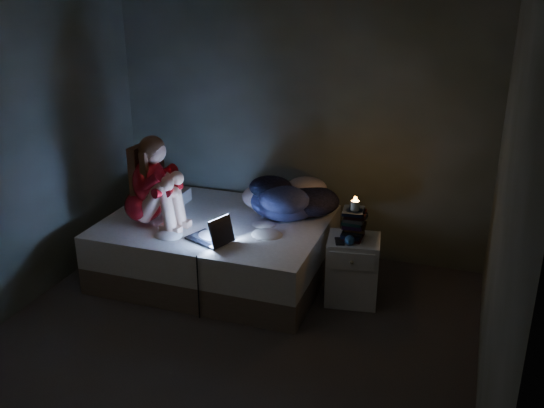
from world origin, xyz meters
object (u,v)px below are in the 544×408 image
at_px(woman, 142,180).
at_px(laptop, 208,226).
at_px(bed, 217,247).
at_px(phone, 338,240).
at_px(candle, 355,204).
at_px(nightstand, 352,270).

distance_m(woman, laptop, 0.75).
xyz_separation_m(bed, phone, (1.15, -0.14, 0.30)).
relative_size(bed, woman, 2.39).
height_order(laptop, candle, candle).
height_order(laptop, phone, laptop).
bearing_deg(bed, woman, -154.76).
bearing_deg(laptop, woman, -170.41).
bearing_deg(woman, nightstand, 10.75).
relative_size(woman, candle, 10.17).
bearing_deg(bed, candle, -1.74).
relative_size(bed, candle, 24.27).
xyz_separation_m(woman, candle, (1.81, 0.23, -0.07)).
bearing_deg(nightstand, phone, -151.70).
bearing_deg(candle, phone, -135.56).
height_order(bed, laptop, laptop).
relative_size(candle, phone, 0.57).
height_order(woman, nightstand, woman).
relative_size(nightstand, candle, 7.07).
bearing_deg(laptop, phone, 35.86).
height_order(bed, phone, phone).
xyz_separation_m(bed, woman, (-0.56, -0.27, 0.67)).
distance_m(laptop, candle, 1.21).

